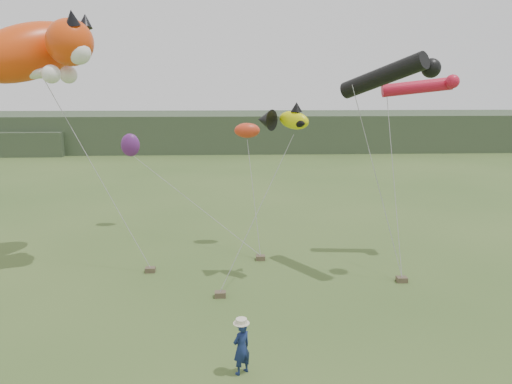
# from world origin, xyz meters

# --- Properties ---
(ground) EXTENTS (120.00, 120.00, 0.00)m
(ground) POSITION_xyz_m (0.00, 0.00, 0.00)
(ground) COLOR #385123
(ground) RESTS_ON ground
(headland) EXTENTS (90.00, 13.00, 4.00)m
(headland) POSITION_xyz_m (-3.11, 44.69, 1.92)
(headland) COLOR #2D3D28
(headland) RESTS_ON ground
(festival_attendant) EXTENTS (0.63, 0.60, 1.44)m
(festival_attendant) POSITION_xyz_m (0.06, -1.37, 0.72)
(festival_attendant) COLOR #15224F
(festival_attendant) RESTS_ON ground
(sandbag_anchors) EXTENTS (16.86, 4.78, 0.20)m
(sandbag_anchors) POSITION_xyz_m (-1.41, 4.69, 0.10)
(sandbag_anchors) COLOR brown
(sandbag_anchors) RESTS_ON ground
(cat_kite) EXTENTS (6.34, 4.97, 3.44)m
(cat_kite) POSITION_xyz_m (-7.78, 7.65, 8.63)
(cat_kite) COLOR #DB3E0C
(cat_kite) RESTS_ON ground
(fish_kite) EXTENTS (2.20, 1.44, 1.05)m
(fish_kite) POSITION_xyz_m (1.75, 5.31, 6.08)
(fish_kite) COLOR #D5D906
(fish_kite) RESTS_ON ground
(tube_kites) EXTENTS (5.02, 4.00, 1.70)m
(tube_kites) POSITION_xyz_m (6.43, 6.27, 7.54)
(tube_kites) COLOR black
(tube_kites) RESTS_ON ground
(misc_kites) EXTENTS (6.95, 3.94, 1.95)m
(misc_kites) POSITION_xyz_m (-2.92, 11.29, 4.71)
(misc_kites) COLOR red
(misc_kites) RESTS_ON ground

